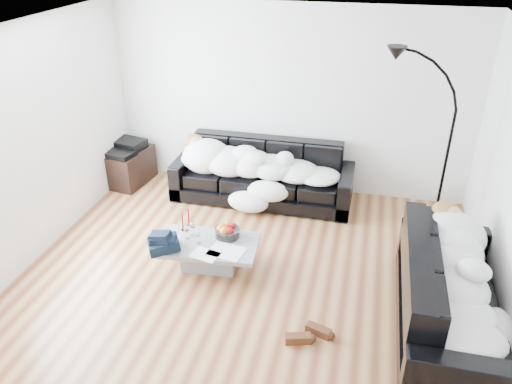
% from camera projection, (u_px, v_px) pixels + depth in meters
% --- Properties ---
extents(ground, '(5.00, 5.00, 0.00)m').
position_uv_depth(ground, '(250.00, 276.00, 5.55)').
color(ground, brown).
rests_on(ground, ground).
extents(wall_back, '(5.00, 0.02, 2.60)m').
position_uv_depth(wall_back, '(289.00, 101.00, 6.86)').
color(wall_back, silver).
rests_on(wall_back, ground).
extents(wall_left, '(0.02, 4.50, 2.60)m').
position_uv_depth(wall_left, '(28.00, 147.00, 5.45)').
color(wall_left, silver).
rests_on(wall_left, ground).
extents(ceiling, '(5.00, 5.00, 0.00)m').
position_uv_depth(ceiling, '(248.00, 35.00, 4.31)').
color(ceiling, white).
rests_on(ceiling, ground).
extents(sofa_back, '(2.48, 0.86, 0.81)m').
position_uv_depth(sofa_back, '(262.00, 173.00, 6.91)').
color(sofa_back, black).
rests_on(sofa_back, ground).
extents(sofa_right, '(0.92, 2.14, 0.86)m').
position_uv_depth(sofa_right, '(453.00, 293.00, 4.62)').
color(sofa_right, black).
rests_on(sofa_right, ground).
extents(sleeper_back, '(2.10, 0.72, 0.42)m').
position_uv_depth(sleeper_back, '(262.00, 160.00, 6.76)').
color(sleeper_back, white).
rests_on(sleeper_back, sofa_back).
extents(sleeper_right, '(0.77, 1.83, 0.45)m').
position_uv_depth(sleeper_right, '(457.00, 275.00, 4.52)').
color(sleeper_right, white).
rests_on(sleeper_right, sofa_right).
extents(teal_cushion, '(0.42, 0.38, 0.20)m').
position_uv_depth(teal_cushion, '(445.00, 229.00, 5.07)').
color(teal_cushion, '#0C574B').
rests_on(teal_cushion, sofa_right).
extents(coffee_table, '(1.13, 0.72, 0.32)m').
position_uv_depth(coffee_table, '(210.00, 254.00, 5.63)').
color(coffee_table, '#939699').
rests_on(coffee_table, ground).
extents(fruit_bowl, '(0.31, 0.31, 0.17)m').
position_uv_depth(fruit_bowl, '(227.00, 230.00, 5.63)').
color(fruit_bowl, white).
rests_on(fruit_bowl, coffee_table).
extents(wine_glass_a, '(0.10, 0.10, 0.19)m').
position_uv_depth(wine_glass_a, '(193.00, 229.00, 5.64)').
color(wine_glass_a, white).
rests_on(wine_glass_a, coffee_table).
extents(wine_glass_b, '(0.08, 0.08, 0.17)m').
position_uv_depth(wine_glass_b, '(187.00, 232.00, 5.59)').
color(wine_glass_b, white).
rests_on(wine_glass_b, coffee_table).
extents(wine_glass_c, '(0.08, 0.08, 0.16)m').
position_uv_depth(wine_glass_c, '(198.00, 237.00, 5.51)').
color(wine_glass_c, white).
rests_on(wine_glass_c, coffee_table).
extents(candle_left, '(0.05, 0.05, 0.21)m').
position_uv_depth(candle_left, '(183.00, 223.00, 5.73)').
color(candle_left, maroon).
rests_on(candle_left, coffee_table).
extents(candle_right, '(0.05, 0.05, 0.24)m').
position_uv_depth(candle_right, '(189.00, 218.00, 5.79)').
color(candle_right, maroon).
rests_on(candle_right, coffee_table).
extents(newspaper_a, '(0.42, 0.35, 0.01)m').
position_uv_depth(newspaper_a, '(226.00, 251.00, 5.40)').
color(newspaper_a, silver).
rests_on(newspaper_a, coffee_table).
extents(newspaper_b, '(0.34, 0.28, 0.01)m').
position_uv_depth(newspaper_b, '(205.00, 254.00, 5.35)').
color(newspaper_b, silver).
rests_on(newspaper_b, coffee_table).
extents(navy_jacket, '(0.40, 0.35, 0.17)m').
position_uv_depth(navy_jacket, '(164.00, 237.00, 5.36)').
color(navy_jacket, black).
rests_on(navy_jacket, coffee_table).
extents(shoes, '(0.44, 0.34, 0.09)m').
position_uv_depth(shoes, '(308.00, 334.00, 4.69)').
color(shoes, '#472311').
rests_on(shoes, ground).
extents(av_cabinet, '(0.61, 0.80, 0.51)m').
position_uv_depth(av_cabinet, '(129.00, 166.00, 7.45)').
color(av_cabinet, black).
rests_on(av_cabinet, ground).
extents(stereo, '(0.50, 0.42, 0.13)m').
position_uv_depth(stereo, '(126.00, 147.00, 7.29)').
color(stereo, black).
rests_on(stereo, av_cabinet).
extents(floor_lamp, '(0.80, 0.53, 2.05)m').
position_uv_depth(floor_lamp, '(445.00, 164.00, 5.71)').
color(floor_lamp, black).
rests_on(floor_lamp, ground).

